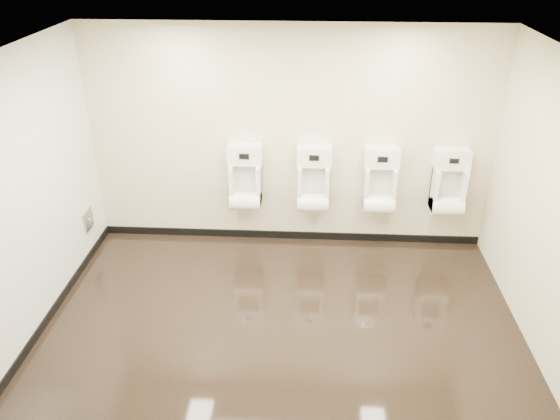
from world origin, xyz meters
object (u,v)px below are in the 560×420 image
(urinal_0, at_px, (245,182))
(access_panel, at_px, (88,220))
(urinal_3, at_px, (449,187))
(urinal_1, at_px, (313,184))
(urinal_2, at_px, (380,185))

(urinal_0, bearing_deg, access_panel, -168.19)
(urinal_0, height_order, urinal_3, same)
(urinal_0, relative_size, urinal_3, 1.00)
(access_panel, height_order, urinal_3, urinal_3)
(access_panel, xyz_separation_m, urinal_0, (1.93, 0.40, 0.38))
(urinal_1, relative_size, urinal_3, 1.00)
(urinal_1, relative_size, urinal_2, 1.00)
(urinal_0, bearing_deg, urinal_2, 0.00)
(urinal_0, relative_size, urinal_1, 1.00)
(urinal_1, xyz_separation_m, urinal_3, (1.67, 0.00, 0.00))
(urinal_1, height_order, urinal_3, same)
(access_panel, distance_m, urinal_1, 2.84)
(urinal_0, height_order, urinal_1, same)
(urinal_1, bearing_deg, urinal_0, 180.00)
(urinal_2, bearing_deg, urinal_1, 180.00)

